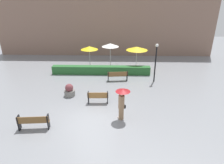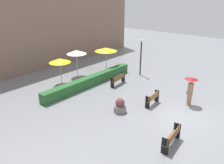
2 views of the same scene
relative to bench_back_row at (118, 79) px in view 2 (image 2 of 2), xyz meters
name	(u,v)px [view 2 (image 2 of 2)]	position (x,y,z in m)	size (l,w,h in m)	color
ground_plane	(182,117)	(-1.71, -6.66, -0.54)	(60.00, 60.00, 0.00)	gray
bench_back_row	(118,79)	(0.00, 0.00, 0.00)	(1.89, 0.53, 0.91)	brown
bench_mid_center	(153,98)	(-1.43, -4.30, -0.01)	(1.52, 0.39, 0.90)	olive
bench_near_left	(172,137)	(-4.89, -7.51, -0.01)	(1.82, 0.54, 0.91)	brown
pedestrian_with_umbrella	(190,88)	(0.26, -6.27, 0.76)	(0.91, 0.91, 2.07)	#8C6B4C
planter_pot	(120,106)	(-3.78, -3.17, -0.11)	(0.83, 0.83, 1.00)	slate
lamp_post	(141,53)	(3.36, -0.05, 1.64)	(0.28, 0.28, 3.51)	black
patio_umbrella_yellow	(60,61)	(-3.09, 3.94, 1.60)	(1.85, 1.85, 2.33)	silver
patio_umbrella_white	(77,52)	(-0.83, 4.33, 1.84)	(1.86, 1.86, 2.57)	silver
patio_umbrella_yellow_far	(106,49)	(1.96, 3.15, 1.77)	(2.22, 2.22, 2.50)	silver
hedge_strip	(90,81)	(-1.68, 1.74, -0.13)	(9.81, 0.70, 0.82)	#28602D
building_facade	(36,29)	(-1.71, 9.34, 3.54)	(28.00, 1.20, 8.16)	#846656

